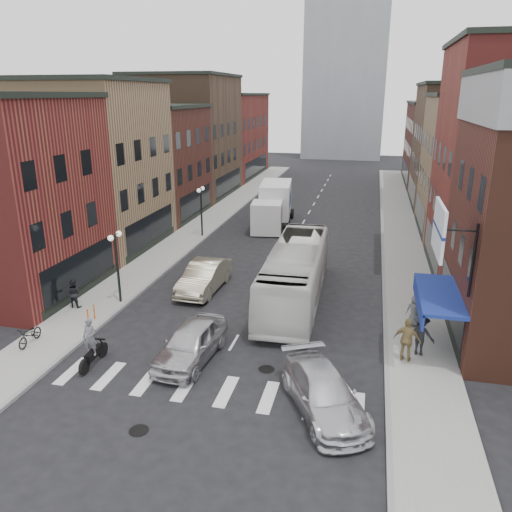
{
  "coord_description": "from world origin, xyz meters",
  "views": [
    {
      "loc": [
        5.81,
        -19.35,
        11.2
      ],
      "look_at": [
        -0.11,
        6.13,
        2.67
      ],
      "focal_mm": 35.0,
      "sensor_mm": 36.0,
      "label": 1
    }
  ],
  "objects_px": {
    "box_truck": "(273,206)",
    "sedan_left_far": "(204,277)",
    "billboard_sign": "(441,231)",
    "streetlamp_far": "(201,202)",
    "streetlamp_near": "(116,254)",
    "sedan_left_near": "(191,343)",
    "ped_left_solo": "(74,293)",
    "ped_right_c": "(415,310)",
    "bike_rack": "(91,314)",
    "parked_bicycle": "(30,335)",
    "curb_car": "(324,393)",
    "ped_right_b": "(407,340)",
    "ped_right_a": "(420,335)",
    "transit_bus": "(295,273)",
    "motorcycle_rider": "(91,344)"
  },
  "relations": [
    {
      "from": "box_truck",
      "to": "sedan_left_far",
      "type": "relative_size",
      "value": 1.65
    },
    {
      "from": "billboard_sign",
      "to": "streetlamp_far",
      "type": "distance_m",
      "value": 23.92
    },
    {
      "from": "streetlamp_near",
      "to": "sedan_left_near",
      "type": "height_order",
      "value": "streetlamp_near"
    },
    {
      "from": "sedan_left_near",
      "to": "ped_left_solo",
      "type": "height_order",
      "value": "ped_left_solo"
    },
    {
      "from": "ped_right_c",
      "to": "box_truck",
      "type": "bearing_deg",
      "value": -61.33
    },
    {
      "from": "ped_left_solo",
      "to": "ped_right_c",
      "type": "height_order",
      "value": "ped_right_c"
    },
    {
      "from": "streetlamp_near",
      "to": "bike_rack",
      "type": "xyz_separation_m",
      "value": [
        -0.2,
        -2.7,
        -2.36
      ]
    },
    {
      "from": "box_truck",
      "to": "parked_bicycle",
      "type": "bearing_deg",
      "value": -111.96
    },
    {
      "from": "streetlamp_far",
      "to": "bike_rack",
      "type": "bearing_deg",
      "value": -90.69
    },
    {
      "from": "sedan_left_far",
      "to": "ped_left_solo",
      "type": "distance_m",
      "value": 7.32
    },
    {
      "from": "bike_rack",
      "to": "curb_car",
      "type": "distance_m",
      "value": 13.12
    },
    {
      "from": "parked_bicycle",
      "to": "ped_right_b",
      "type": "bearing_deg",
      "value": 4.72
    },
    {
      "from": "ped_left_solo",
      "to": "ped_right_a",
      "type": "relative_size",
      "value": 0.84
    },
    {
      "from": "transit_bus",
      "to": "streetlamp_far",
      "type": "bearing_deg",
      "value": 128.44
    },
    {
      "from": "motorcycle_rider",
      "to": "sedan_left_near",
      "type": "xyz_separation_m",
      "value": [
        3.95,
        1.46,
        -0.21
      ]
    },
    {
      "from": "billboard_sign",
      "to": "curb_car",
      "type": "height_order",
      "value": "billboard_sign"
    },
    {
      "from": "sedan_left_far",
      "to": "ped_right_b",
      "type": "xyz_separation_m",
      "value": [
        11.26,
        -6.1,
        0.27
      ]
    },
    {
      "from": "streetlamp_far",
      "to": "curb_car",
      "type": "relative_size",
      "value": 0.79
    },
    {
      "from": "ped_left_solo",
      "to": "sedan_left_far",
      "type": "bearing_deg",
      "value": -145.03
    },
    {
      "from": "ped_right_a",
      "to": "motorcycle_rider",
      "type": "bearing_deg",
      "value": 25.39
    },
    {
      "from": "bike_rack",
      "to": "sedan_left_near",
      "type": "height_order",
      "value": "sedan_left_near"
    },
    {
      "from": "streetlamp_far",
      "to": "sedan_left_far",
      "type": "relative_size",
      "value": 0.79
    },
    {
      "from": "curb_car",
      "to": "sedan_left_far",
      "type": "bearing_deg",
      "value": 101.33
    },
    {
      "from": "ped_right_a",
      "to": "parked_bicycle",
      "type": "bearing_deg",
      "value": 19.21
    },
    {
      "from": "bike_rack",
      "to": "streetlamp_far",
      "type": "bearing_deg",
      "value": 89.31
    },
    {
      "from": "bike_rack",
      "to": "ped_right_c",
      "type": "xyz_separation_m",
      "value": [
        15.94,
        3.21,
        0.42
      ]
    },
    {
      "from": "streetlamp_near",
      "to": "parked_bicycle",
      "type": "distance_m",
      "value": 6.19
    },
    {
      "from": "curb_car",
      "to": "ped_left_solo",
      "type": "xyz_separation_m",
      "value": [
        -14.11,
        6.12,
        0.18
      ]
    },
    {
      "from": "streetlamp_far",
      "to": "transit_bus",
      "type": "height_order",
      "value": "streetlamp_far"
    },
    {
      "from": "ped_right_b",
      "to": "curb_car",
      "type": "bearing_deg",
      "value": 68.42
    },
    {
      "from": "sedan_left_far",
      "to": "ped_left_solo",
      "type": "xyz_separation_m",
      "value": [
        -5.98,
        -4.23,
        0.08
      ]
    },
    {
      "from": "box_truck",
      "to": "ped_right_c",
      "type": "relative_size",
      "value": 5.24
    },
    {
      "from": "bike_rack",
      "to": "ped_right_a",
      "type": "bearing_deg",
      "value": 1.03
    },
    {
      "from": "billboard_sign",
      "to": "streetlamp_far",
      "type": "bearing_deg",
      "value": 132.41
    },
    {
      "from": "streetlamp_far",
      "to": "bike_rack",
      "type": "relative_size",
      "value": 5.14
    },
    {
      "from": "motorcycle_rider",
      "to": "ped_right_b",
      "type": "relative_size",
      "value": 1.13
    },
    {
      "from": "ped_right_a",
      "to": "ped_right_b",
      "type": "distance_m",
      "value": 0.94
    },
    {
      "from": "streetlamp_far",
      "to": "ped_left_solo",
      "type": "xyz_separation_m",
      "value": [
        -2.05,
        -15.26,
        -1.97
      ]
    },
    {
      "from": "motorcycle_rider",
      "to": "parked_bicycle",
      "type": "bearing_deg",
      "value": 160.93
    },
    {
      "from": "ped_left_solo",
      "to": "ped_right_b",
      "type": "bearing_deg",
      "value": 173.5
    },
    {
      "from": "sedan_left_far",
      "to": "ped_right_c",
      "type": "height_order",
      "value": "ped_right_c"
    },
    {
      "from": "bike_rack",
      "to": "transit_bus",
      "type": "bearing_deg",
      "value": 29.21
    },
    {
      "from": "curb_car",
      "to": "streetlamp_near",
      "type": "bearing_deg",
      "value": 121.69
    },
    {
      "from": "ped_right_a",
      "to": "ped_right_c",
      "type": "distance_m",
      "value": 2.92
    },
    {
      "from": "streetlamp_far",
      "to": "ped_right_b",
      "type": "relative_size",
      "value": 2.08
    },
    {
      "from": "parked_bicycle",
      "to": "ped_left_solo",
      "type": "distance_m",
      "value": 4.25
    },
    {
      "from": "curb_car",
      "to": "box_truck",
      "type": "bearing_deg",
      "value": 78.26
    },
    {
      "from": "billboard_sign",
      "to": "box_truck",
      "type": "height_order",
      "value": "billboard_sign"
    },
    {
      "from": "box_truck",
      "to": "sedan_left_near",
      "type": "height_order",
      "value": "box_truck"
    },
    {
      "from": "streetlamp_near",
      "to": "ped_right_c",
      "type": "height_order",
      "value": "streetlamp_near"
    }
  ]
}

